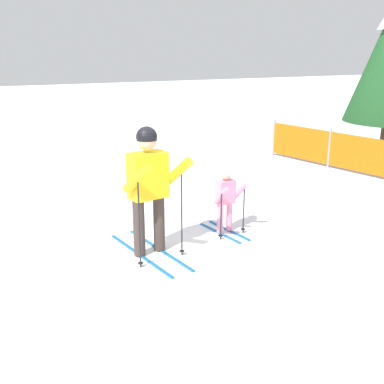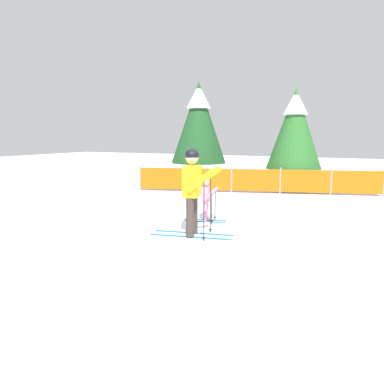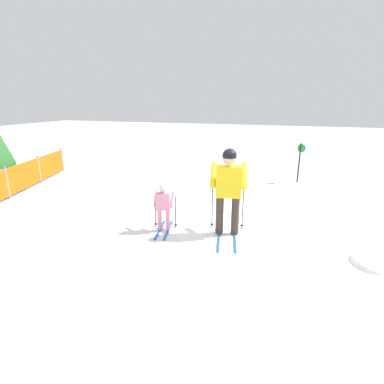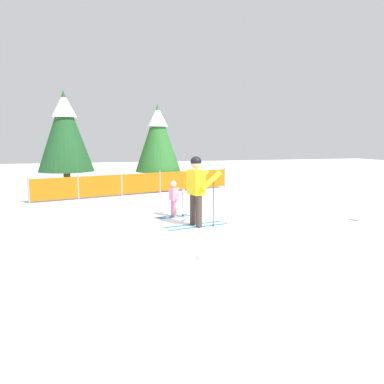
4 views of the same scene
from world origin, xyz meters
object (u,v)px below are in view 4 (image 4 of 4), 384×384
Objects in this scene: conifer_near at (158,137)px; conifer_far at (65,130)px; safety_fence at (141,183)px; skier_child at (174,196)px; skier_adult at (197,185)px.

conifer_far is at bearing -178.88° from conifer_near.
conifer_far reaches higher than conifer_near.
conifer_far is 1.12× the size of conifer_near.
safety_fence is 2.65m from conifer_near.
skier_child is 7.38m from conifer_far.
conifer_near is at bearing 1.12° from conifer_far.
conifer_near is (0.50, 7.74, 1.28)m from skier_adult.
safety_fence is (-0.51, 6.19, -0.61)m from skier_adult.
skier_adult is 8.56m from conifer_far.
safety_fence is 3.96m from conifer_far.
safety_fence is at bearing -123.33° from conifer_near.
conifer_near reaches higher than safety_fence.
conifer_near is at bearing 70.67° from skier_child.
conifer_near reaches higher than skier_child.
skier_adult is 0.42× the size of conifer_far.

